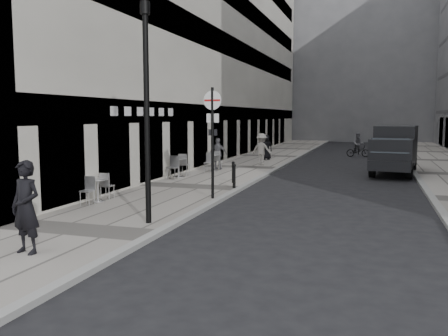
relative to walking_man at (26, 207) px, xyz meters
The scene contains 17 objects.
ground 2.11m from the walking_man, 19.48° to the right, with size 120.00×120.00×0.00m, color black.
sidewalk 17.43m from the walking_man, 90.95° to the left, with size 4.00×60.00×0.12m, color #9C958D.
building_left 25.54m from the walking_man, 100.18° to the left, with size 4.00×45.00×18.00m, color beige.
building_far 56.37m from the walking_man, 86.68° to the left, with size 24.00×16.00×22.00m, color slate.
walking_man is the anchor object (origin of this frame).
sign_post 7.60m from the walking_man, 78.31° to the left, with size 0.64×0.14×3.75m.
lamppost 4.09m from the walking_man, 71.21° to the left, with size 0.25×0.25×5.66m.
bollard_near 9.87m from the walking_man, 80.89° to the left, with size 0.12×0.12×0.89m, color black.
bollard_far 11.20m from the walking_man, 84.30° to the left, with size 0.11×0.11×0.85m, color black.
panel_van 19.05m from the walking_man, 66.05° to the left, with size 2.51×5.34×2.43m.
cyclist 28.02m from the walking_man, 78.37° to the left, with size 1.66×0.75×1.72m.
pedestrian_a 15.77m from the walking_man, 93.91° to the left, with size 0.97×0.40×1.65m, color #525256.
pedestrian_b 18.60m from the walking_man, 88.11° to the left, with size 1.17×0.67×1.81m, color beige.
pedestrian_c 22.06m from the walking_man, 89.70° to the left, with size 0.78×0.51×1.60m, color black.
cafe_table_near 5.91m from the walking_man, 108.71° to the left, with size 0.69×1.55×0.89m.
cafe_table_mid 15.03m from the walking_man, 94.16° to the left, with size 0.76×1.72×0.98m.
cafe_table_far 12.32m from the walking_man, 98.46° to the left, with size 0.80×1.80×1.02m.
Camera 1 is at (4.99, -7.21, 2.92)m, focal length 38.00 mm.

